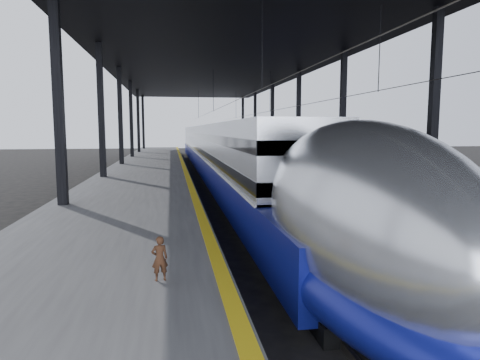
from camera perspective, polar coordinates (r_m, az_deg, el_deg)
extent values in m
plane|color=black|center=(12.84, -1.35, -10.78)|extent=(160.00, 160.00, 0.00)
cube|color=#4C4C4F|center=(32.36, -12.37, 0.60)|extent=(6.00, 80.00, 1.00)
cube|color=yellow|center=(32.27, -7.42, 1.58)|extent=(0.30, 80.00, 0.01)
cube|color=slate|center=(32.49, -3.90, 0.01)|extent=(0.08, 80.00, 0.16)
cube|color=slate|center=(32.65, -1.38, 0.06)|extent=(0.08, 80.00, 0.16)
cube|color=slate|center=(33.31, 4.69, 0.17)|extent=(0.08, 80.00, 0.16)
cube|color=slate|center=(33.69, 7.07, 0.22)|extent=(0.08, 80.00, 0.16)
cube|color=black|center=(17.64, -22.99, 8.27)|extent=(0.35, 0.35, 9.00)
cube|color=black|center=(20.51, 24.38, 7.91)|extent=(0.35, 0.35, 9.00)
cube|color=black|center=(27.46, -18.00, 7.72)|extent=(0.35, 0.35, 9.00)
cube|color=black|center=(29.38, 13.50, 7.78)|extent=(0.35, 0.35, 9.00)
cube|color=black|center=(37.37, -15.65, 7.45)|extent=(0.35, 0.35, 9.00)
cube|color=black|center=(38.81, 7.78, 7.59)|extent=(0.35, 0.35, 9.00)
cube|color=black|center=(47.32, -14.29, 7.28)|extent=(0.35, 0.35, 9.00)
cube|color=black|center=(48.46, 4.32, 7.45)|extent=(0.35, 0.35, 9.00)
cube|color=black|center=(57.29, -13.40, 7.17)|extent=(0.35, 0.35, 9.00)
cube|color=black|center=(58.23, 2.02, 7.34)|extent=(0.35, 0.35, 9.00)
cube|color=black|center=(67.27, -12.77, 7.09)|extent=(0.35, 0.35, 9.00)
cube|color=black|center=(68.07, 0.38, 7.25)|extent=(0.35, 0.35, 9.00)
cube|color=black|center=(32.78, -2.91, 16.17)|extent=(18.00, 75.00, 0.45)
cylinder|color=slate|center=(32.38, -2.69, 9.61)|extent=(0.03, 74.00, 0.03)
cylinder|color=slate|center=(33.32, 6.00, 9.50)|extent=(0.03, 74.00, 0.03)
cube|color=silver|center=(39.76, -3.87, 4.37)|extent=(2.84, 57.00, 3.91)
cube|color=navy|center=(38.34, -3.65, 2.46)|extent=(2.91, 62.00, 1.52)
cube|color=silver|center=(39.78, -3.87, 3.74)|extent=(2.93, 57.00, 0.10)
cube|color=black|center=(39.74, -3.89, 5.99)|extent=(2.87, 57.00, 0.41)
cube|color=black|center=(39.76, -3.87, 4.37)|extent=(2.87, 57.00, 0.41)
ellipsoid|color=silver|center=(9.02, 14.97, -4.74)|extent=(2.84, 8.40, 3.91)
ellipsoid|color=navy|center=(9.31, 14.76, -11.54)|extent=(2.91, 8.40, 1.66)
ellipsoid|color=black|center=(6.64, 24.34, -2.32)|extent=(1.47, 2.20, 0.88)
cube|color=black|center=(9.58, 14.61, -15.97)|extent=(2.15, 2.60, 0.40)
cube|color=black|center=(30.50, -2.20, -0.18)|extent=(2.15, 2.60, 0.40)
cube|color=#17158E|center=(32.50, 6.33, 3.45)|extent=(2.85, 18.00, 3.86)
cube|color=gray|center=(24.52, 11.56, 2.31)|extent=(2.90, 1.20, 3.92)
cube|color=black|center=(23.89, 12.13, 4.26)|extent=(1.73, 0.06, 0.86)
cube|color=#A2260C|center=(23.98, 12.05, 1.10)|extent=(1.22, 0.06, 0.56)
cube|color=gray|center=(51.04, 0.63, 4.66)|extent=(2.85, 18.00, 3.86)
cube|color=gray|center=(69.83, -2.03, 5.21)|extent=(2.85, 18.00, 3.86)
cube|color=black|center=(26.96, 9.67, -1.23)|extent=(2.24, 2.40, 0.36)
cube|color=black|center=(48.20, 1.23, 2.33)|extent=(2.24, 2.40, 0.36)
imported|color=#472817|center=(8.38, -10.66, -10.24)|extent=(0.35, 0.27, 0.86)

